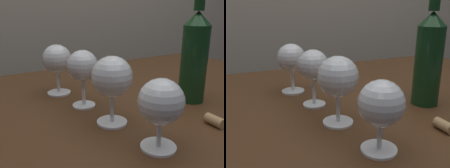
{
  "view_description": "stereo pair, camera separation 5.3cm",
  "coord_description": "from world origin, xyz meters",
  "views": [
    {
      "loc": [
        -0.36,
        -0.58,
        1.02
      ],
      "look_at": [
        -0.11,
        -0.14,
        0.85
      ],
      "focal_mm": 40.81,
      "sensor_mm": 36.0,
      "label": 1
    },
    {
      "loc": [
        -0.32,
        -0.61,
        1.02
      ],
      "look_at": [
        -0.11,
        -0.14,
        0.85
      ],
      "focal_mm": 40.81,
      "sensor_mm": 36.0,
      "label": 2
    }
  ],
  "objects": [
    {
      "name": "dining_table",
      "position": [
        0.0,
        0.0,
        0.66
      ],
      "size": [
        1.32,
        0.79,
        0.76
      ],
      "color": "#472B16",
      "rests_on": "ground_plane"
    },
    {
      "name": "wine_glass_pinot",
      "position": [
        -0.08,
        -0.27,
        0.85
      ],
      "size": [
        0.08,
        0.08,
        0.13
      ],
      "color": "white",
      "rests_on": "dining_table"
    },
    {
      "name": "wine_glass_white",
      "position": [
        -0.11,
        -0.14,
        0.87
      ],
      "size": [
        0.09,
        0.09,
        0.15
      ],
      "color": "white",
      "rests_on": "dining_table"
    },
    {
      "name": "wine_glass_rose",
      "position": [
        -0.12,
        -0.02,
        0.87
      ],
      "size": [
        0.08,
        0.08,
        0.15
      ],
      "color": "white",
      "rests_on": "dining_table"
    },
    {
      "name": "wine_glass_merlot",
      "position": [
        -0.14,
        0.1,
        0.86
      ],
      "size": [
        0.08,
        0.08,
        0.14
      ],
      "color": "white",
      "rests_on": "dining_table"
    },
    {
      "name": "wine_bottle",
      "position": [
        0.15,
        -0.13,
        0.89
      ],
      "size": [
        0.07,
        0.07,
        0.32
      ],
      "color": "#143819",
      "rests_on": "dining_table"
    },
    {
      "name": "cork",
      "position": [
        0.08,
        -0.27,
        0.78
      ],
      "size": [
        0.02,
        0.04,
        0.02
      ],
      "primitive_type": "cylinder",
      "rotation": [
        1.57,
        0.0,
        0.0
      ],
      "color": "tan",
      "rests_on": "dining_table"
    }
  ]
}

